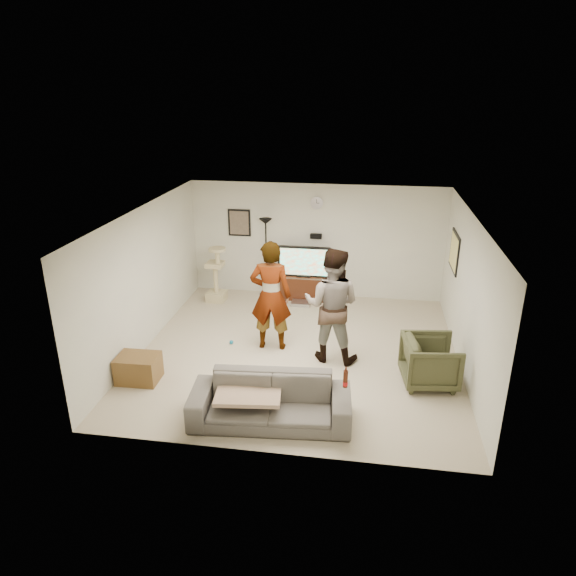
# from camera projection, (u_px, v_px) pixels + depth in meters

# --- Properties ---
(floor) EXTENTS (5.50, 5.50, 0.02)m
(floor) POSITION_uv_depth(u_px,v_px,m) (299.00, 352.00, 9.23)
(floor) COLOR tan
(floor) RESTS_ON ground
(ceiling) EXTENTS (5.50, 5.50, 0.02)m
(ceiling) POSITION_uv_depth(u_px,v_px,m) (300.00, 213.00, 8.31)
(ceiling) COLOR white
(ceiling) RESTS_ON wall_back
(wall_back) EXTENTS (5.50, 0.04, 2.50)m
(wall_back) POSITION_uv_depth(u_px,v_px,m) (316.00, 241.00, 11.30)
(wall_back) COLOR beige
(wall_back) RESTS_ON floor
(wall_front) EXTENTS (5.50, 0.04, 2.50)m
(wall_front) POSITION_uv_depth(u_px,v_px,m) (269.00, 368.00, 6.24)
(wall_front) COLOR beige
(wall_front) RESTS_ON floor
(wall_left) EXTENTS (0.04, 5.50, 2.50)m
(wall_left) POSITION_uv_depth(u_px,v_px,m) (145.00, 278.00, 9.16)
(wall_left) COLOR beige
(wall_left) RESTS_ON floor
(wall_right) EXTENTS (0.04, 5.50, 2.50)m
(wall_right) POSITION_uv_depth(u_px,v_px,m) (468.00, 296.00, 8.37)
(wall_right) COLOR beige
(wall_right) RESTS_ON floor
(wall_clock) EXTENTS (0.26, 0.04, 0.26)m
(wall_clock) POSITION_uv_depth(u_px,v_px,m) (317.00, 203.00, 10.96)
(wall_clock) COLOR silver
(wall_clock) RESTS_ON wall_back
(wall_speaker) EXTENTS (0.25, 0.10, 0.10)m
(wall_speaker) POSITION_uv_depth(u_px,v_px,m) (316.00, 236.00, 11.19)
(wall_speaker) COLOR black
(wall_speaker) RESTS_ON wall_back
(picture_back) EXTENTS (0.42, 0.03, 0.52)m
(picture_back) POSITION_uv_depth(u_px,v_px,m) (239.00, 223.00, 11.39)
(picture_back) COLOR brown
(picture_back) RESTS_ON wall_back
(picture_right) EXTENTS (0.03, 0.78, 0.62)m
(picture_right) POSITION_uv_depth(u_px,v_px,m) (454.00, 252.00, 9.76)
(picture_right) COLOR #F6D978
(picture_right) RESTS_ON wall_right
(tv_stand) EXTENTS (1.24, 0.45, 0.52)m
(tv_stand) POSITION_uv_depth(u_px,v_px,m) (304.00, 287.00, 11.47)
(tv_stand) COLOR #33160A
(tv_stand) RESTS_ON floor
(console_box) EXTENTS (0.40, 0.30, 0.07)m
(console_box) POSITION_uv_depth(u_px,v_px,m) (301.00, 303.00, 11.18)
(console_box) COLOR #B5B5BE
(console_box) RESTS_ON floor
(tv) EXTENTS (1.13, 0.08, 0.67)m
(tv) POSITION_uv_depth(u_px,v_px,m) (304.00, 261.00, 11.25)
(tv) COLOR black
(tv) RESTS_ON tv_stand
(tv_screen) EXTENTS (1.04, 0.01, 0.59)m
(tv_screen) POSITION_uv_depth(u_px,v_px,m) (304.00, 262.00, 11.21)
(tv_screen) COLOR #33ECCA
(tv_screen) RESTS_ON tv
(floor_lamp) EXTENTS (0.32, 0.32, 1.75)m
(floor_lamp) POSITION_uv_depth(u_px,v_px,m) (266.00, 258.00, 11.40)
(floor_lamp) COLOR black
(floor_lamp) RESTS_ON floor
(cat_tree) EXTENTS (0.41, 0.41, 1.23)m
(cat_tree) POSITION_uv_depth(u_px,v_px,m) (215.00, 274.00, 11.21)
(cat_tree) COLOR tan
(cat_tree) RESTS_ON floor
(person_left) EXTENTS (0.75, 0.52, 1.99)m
(person_left) POSITION_uv_depth(u_px,v_px,m) (271.00, 296.00, 9.04)
(person_left) COLOR #A7A7A7
(person_left) RESTS_ON floor
(person_right) EXTENTS (1.07, 0.89, 1.99)m
(person_right) POSITION_uv_depth(u_px,v_px,m) (332.00, 305.00, 8.66)
(person_right) COLOR teal
(person_right) RESTS_ON floor
(sofa) EXTENTS (2.29, 1.05, 0.65)m
(sofa) POSITION_uv_depth(u_px,v_px,m) (270.00, 401.00, 7.21)
(sofa) COLOR #514D47
(sofa) RESTS_ON floor
(throw_blanket) EXTENTS (0.97, 0.80, 0.06)m
(throw_blanket) POSITION_uv_depth(u_px,v_px,m) (249.00, 392.00, 7.21)
(throw_blanket) COLOR tan
(throw_blanket) RESTS_ON sofa
(beer_bottle) EXTENTS (0.06, 0.06, 0.25)m
(beer_bottle) POSITION_uv_depth(u_px,v_px,m) (345.00, 379.00, 6.90)
(beer_bottle) COLOR #3F170A
(beer_bottle) RESTS_ON sofa
(armchair) EXTENTS (0.94, 0.92, 0.77)m
(armchair) POSITION_uv_depth(u_px,v_px,m) (430.00, 362.00, 8.12)
(armchair) COLOR #393B23
(armchair) RESTS_ON floor
(side_table) EXTENTS (0.66, 0.50, 0.43)m
(side_table) POSITION_uv_depth(u_px,v_px,m) (138.00, 368.00, 8.26)
(side_table) COLOR brown
(side_table) RESTS_ON floor
(toy_ball) EXTENTS (0.07, 0.07, 0.07)m
(toy_ball) POSITION_uv_depth(u_px,v_px,m) (231.00, 342.00, 9.49)
(toy_ball) COLOR #126D92
(toy_ball) RESTS_ON floor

